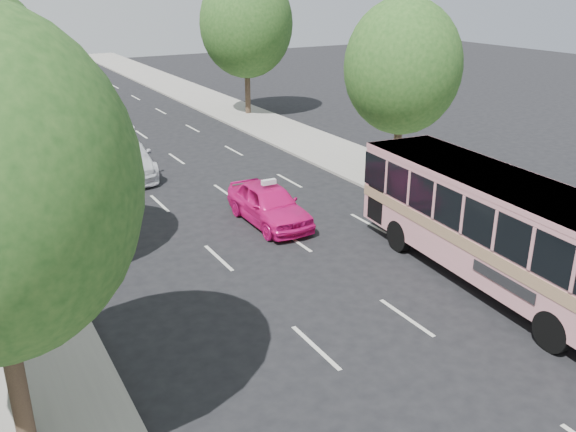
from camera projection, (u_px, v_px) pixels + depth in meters
ground at (334, 295)px, 17.62m from camera, size 120.00×120.00×0.00m
sidewalk_right at (269, 126)px, 37.72m from camera, size 4.00×90.00×0.12m
tree_right_near at (405, 62)px, 26.22m from camera, size 5.10×5.10×7.95m
tree_right_far at (247, 20)px, 38.98m from camera, size 6.00×6.00×9.35m
pink_bus at (496, 219)px, 17.68m from camera, size 3.46×10.43×3.27m
pink_taxi at (269, 204)px, 22.60m from camera, size 1.86×4.49×1.52m
white_pickup at (123, 156)px, 28.33m from camera, size 3.07×6.13×1.71m
tour_coach_front at (41, 113)px, 31.89m from camera, size 3.29×11.39×3.36m
taxi_roof_sign at (269, 182)px, 22.29m from camera, size 0.55×0.19×0.18m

